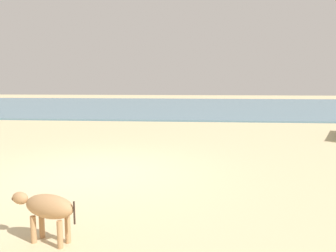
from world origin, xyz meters
The scene contains 3 objects.
ground centered at (0.00, 0.00, 0.00)m, with size 80.00×80.00×0.00m, color #CCB789.
sea_water centered at (0.00, 18.95, 0.04)m, with size 60.00×20.00×0.08m, color slate.
calf_near_tan centered at (0.39, -2.93, 0.41)m, with size 0.86×0.41×0.57m.
Camera 1 is at (2.07, -6.49, 1.83)m, focal length 36.42 mm.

